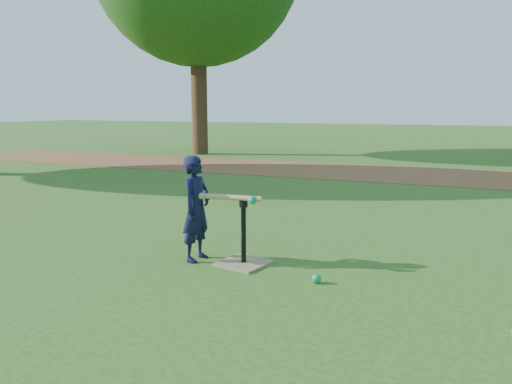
% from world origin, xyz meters
% --- Properties ---
extents(ground, '(80.00, 80.00, 0.00)m').
position_xyz_m(ground, '(0.00, 0.00, 0.00)').
color(ground, '#285116').
rests_on(ground, ground).
extents(dirt_strip, '(24.00, 3.00, 0.01)m').
position_xyz_m(dirt_strip, '(0.00, 7.50, 0.01)').
color(dirt_strip, brown).
rests_on(dirt_strip, ground).
extents(child, '(0.26, 0.38, 1.02)m').
position_xyz_m(child, '(-0.56, 0.23, 0.51)').
color(child, black).
rests_on(child, ground).
extents(wiffle_ball_ground, '(0.08, 0.08, 0.08)m').
position_xyz_m(wiffle_ball_ground, '(0.70, 0.05, 0.04)').
color(wiffle_ball_ground, '#0D944E').
rests_on(wiffle_ball_ground, ground).
extents(batting_tee, '(0.51, 0.51, 0.61)m').
position_xyz_m(batting_tee, '(-0.08, 0.28, 0.11)').
color(batting_tee, '#847953').
rests_on(batting_tee, ground).
extents(swing_action, '(0.63, 0.12, 0.08)m').
position_xyz_m(swing_action, '(-0.18, 0.26, 0.64)').
color(swing_action, tan).
rests_on(swing_action, ground).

